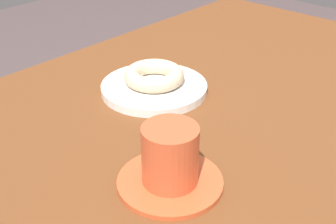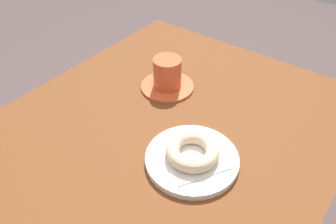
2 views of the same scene
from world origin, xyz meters
name	(u,v)px [view 1 (image 1 of 2)]	position (x,y,z in m)	size (l,w,h in m)	color
table	(217,142)	(0.00, 0.00, 0.62)	(1.12, 0.76, 0.72)	brown
plate_sugar_ring	(154,88)	(-0.06, 0.11, 0.72)	(0.20, 0.20, 0.02)	white
napkin_sugar_ring	(154,83)	(-0.06, 0.11, 0.73)	(0.12, 0.12, 0.00)	white
donut_sugar_ring	(154,76)	(-0.06, 0.11, 0.75)	(0.11, 0.11, 0.03)	beige
coffee_cup	(170,161)	(-0.24, -0.09, 0.76)	(0.14, 0.14, 0.09)	#D1562D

